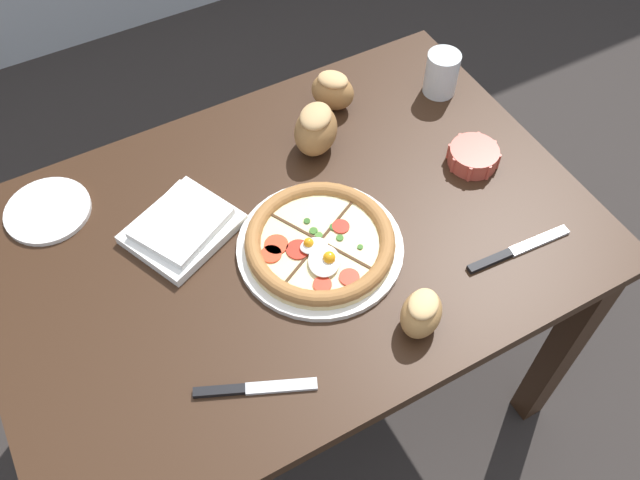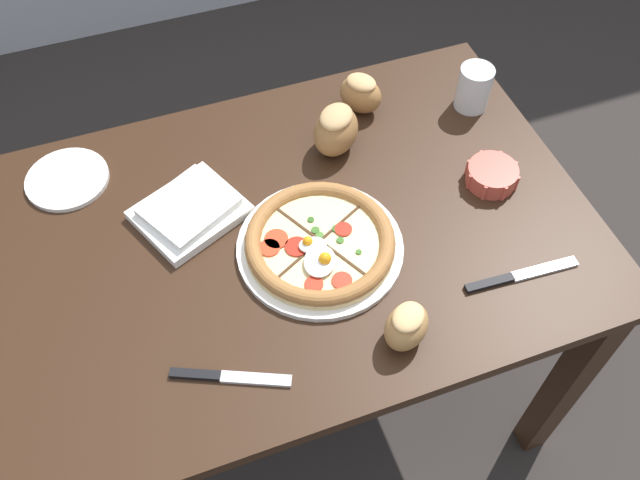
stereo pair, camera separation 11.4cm
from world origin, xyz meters
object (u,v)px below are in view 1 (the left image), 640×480
Objects in this scene: bread_piece_near at (421,312)px; knife_spare at (517,250)px; pizza at (320,244)px; napkin_folded at (182,227)px; side_saucer at (48,211)px; bread_piece_far at (316,129)px; ramekin_bowl at (473,156)px; dining_table at (292,266)px; water_glass at (441,76)px; knife_main at (254,388)px; bread_piece_mid at (333,90)px.

bread_piece_near is 0.51× the size of knife_spare.
pizza reaches higher than napkin_folded.
side_saucer is (-0.21, 0.17, -0.01)m from napkin_folded.
knife_spare is 1.33× the size of side_saucer.
pizza is at bearing -116.96° from bread_piece_far.
ramekin_bowl is at bearing -36.68° from bread_piece_far.
pizza is (0.03, -0.06, 0.14)m from dining_table.
water_glass reaches higher than pizza.
water_glass is at bearing 29.92° from pizza.
bread_piece_far is at bearing 84.19° from bread_piece_near.
pizza is 1.41× the size of knife_spare.
knife_main is (-0.23, -0.19, -0.02)m from pizza.
bread_piece_far is (0.15, 0.17, 0.17)m from dining_table.
dining_table is at bearing 116.19° from pizza.
water_glass is 0.60× the size of side_saucer.
bread_piece_mid is at bearing -0.42° from side_saucer.
knife_main is at bearing -146.33° from water_glass.
ramekin_bowl is at bearing 40.68° from bread_piece_near.
pizza is at bearing -150.08° from water_glass.
bread_piece_near reaches higher than side_saucer.
bread_piece_far reaches higher than water_glass.
knife_main is 1.15× the size of side_saucer.
napkin_folded is at bearing 110.74° from knife_main.
ramekin_bowl is 0.86m from side_saucer.
bread_piece_mid is at bearing 105.55° from knife_spare.
ramekin_bowl reaches higher than knife_spare.
bread_piece_mid is (-0.17, 0.29, 0.02)m from ramekin_bowl.
side_saucer is (-0.54, 0.10, -0.05)m from bread_piece_far.
knife_spare is (0.25, 0.04, -0.04)m from bread_piece_near.
bread_piece_mid reaches higher than napkin_folded.
napkin_folded is 2.13× the size of bread_piece_near.
dining_table is 0.35m from knife_main.
side_saucer is (-0.87, 0.08, -0.04)m from water_glass.
side_saucer is at bearing 141.10° from napkin_folded.
bread_piece_mid is (0.24, 0.27, 0.16)m from dining_table.
ramekin_bowl is 1.09× the size of water_glass.
water_glass is at bearing 3.63° from bread_piece_far.
bread_piece_far is (0.33, 0.07, 0.04)m from napkin_folded.
napkin_folded reaches higher than side_saucer.
pizza is at bearing 108.29° from bread_piece_near.
knife_spare is at bearing -77.79° from bread_piece_mid.
bread_piece_near is at bearing -69.89° from dining_table.
bread_piece_mid is 0.72× the size of side_saucer.
water_glass reaches higher than side_saucer.
pizza is at bearing 64.10° from knife_main.
water_glass reaches higher than dining_table.
bread_piece_far reaches higher than knife_spare.
bread_piece_far is 1.43× the size of water_glass.
napkin_folded is at bearing -38.90° from side_saucer.
pizza is 0.38m from ramekin_bowl.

